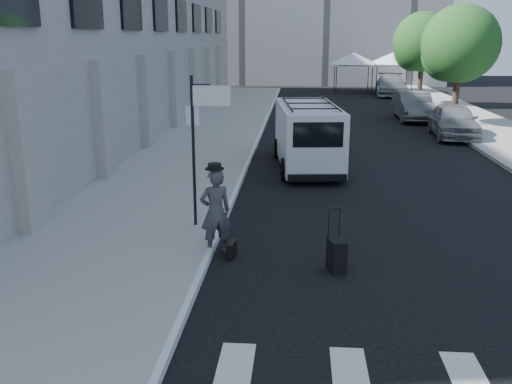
% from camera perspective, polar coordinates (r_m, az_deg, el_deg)
% --- Properties ---
extents(ground, '(120.00, 120.00, 0.00)m').
position_cam_1_polar(ground, '(10.56, 4.96, -9.92)').
color(ground, black).
rests_on(ground, ground).
extents(sidewalk_left, '(4.50, 48.00, 0.15)m').
position_cam_1_polar(sidewalk_left, '(26.26, -4.58, 5.61)').
color(sidewalk_left, gray).
rests_on(sidewalk_left, ground).
extents(sidewalk_right, '(4.00, 56.00, 0.15)m').
position_cam_1_polar(sidewalk_right, '(31.25, 21.59, 6.15)').
color(sidewalk_right, gray).
rests_on(sidewalk_right, ground).
extents(building_left, '(10.00, 44.00, 12.00)m').
position_cam_1_polar(building_left, '(29.84, -18.77, 17.47)').
color(building_left, gray).
rests_on(building_left, ground).
extents(sign_pole, '(1.03, 0.07, 3.50)m').
position_cam_1_polar(sign_pole, '(13.08, -5.34, 7.18)').
color(sign_pole, black).
rests_on(sign_pole, sidewalk_left).
extents(tree_near, '(3.80, 3.83, 6.03)m').
position_cam_1_polar(tree_near, '(30.68, 19.49, 13.54)').
color(tree_near, black).
rests_on(tree_near, ground).
extents(tree_far, '(3.80, 3.83, 6.03)m').
position_cam_1_polar(tree_far, '(39.46, 16.16, 14.02)').
color(tree_far, black).
rests_on(tree_far, ground).
extents(tent_left, '(4.00, 4.00, 3.20)m').
position_cam_1_polar(tent_left, '(47.77, 9.72, 13.01)').
color(tent_left, black).
rests_on(tent_left, ground).
extents(tent_right, '(4.00, 4.00, 3.20)m').
position_cam_1_polar(tent_right, '(48.65, 13.52, 12.85)').
color(tent_right, black).
rests_on(tent_right, ground).
extents(businessman, '(0.80, 0.69, 1.84)m').
position_cam_1_polar(businessman, '(12.03, -4.08, -1.98)').
color(businessman, '#3D3D3F').
rests_on(businessman, ground).
extents(briefcase, '(0.18, 0.45, 0.34)m').
position_cam_1_polar(briefcase, '(12.01, -2.45, -5.79)').
color(briefcase, black).
rests_on(briefcase, ground).
extents(suitcase, '(0.40, 0.51, 1.25)m').
position_cam_1_polar(suitcase, '(11.39, 8.06, -6.28)').
color(suitcase, black).
rests_on(suitcase, ground).
extents(cargo_van, '(2.53, 5.98, 2.20)m').
position_cam_1_polar(cargo_van, '(20.12, 5.12, 5.70)').
color(cargo_van, white).
rests_on(cargo_van, ground).
extents(parked_car_a, '(2.11, 4.67, 1.56)m').
position_cam_1_polar(parked_car_a, '(27.63, 19.15, 6.78)').
color(parked_car_a, gray).
rests_on(parked_car_a, ground).
extents(parked_car_b, '(1.67, 4.78, 1.57)m').
position_cam_1_polar(parked_car_b, '(32.84, 15.44, 8.33)').
color(parked_car_b, '#595B61').
rests_on(parked_car_b, ground).
extents(parked_car_c, '(2.83, 5.84, 1.64)m').
position_cam_1_polar(parked_car_c, '(46.13, 13.36, 10.38)').
color(parked_car_c, gray).
rests_on(parked_car_c, ground).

